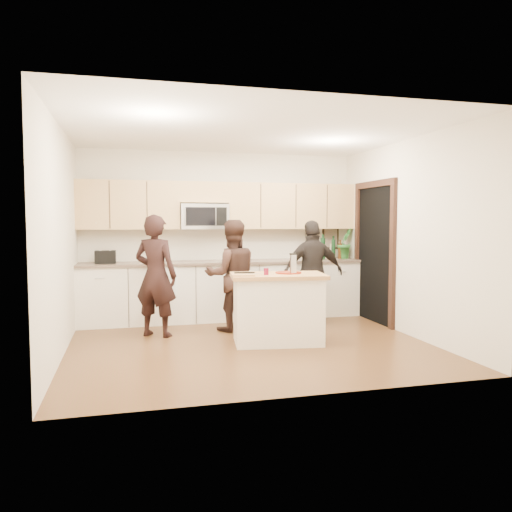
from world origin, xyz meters
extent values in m
plane|color=#512E1B|center=(0.00, 0.00, 0.00)|extent=(4.50, 4.50, 0.00)
cube|color=beige|center=(0.00, 2.00, 1.35)|extent=(4.50, 0.02, 2.70)
cube|color=beige|center=(0.00, -2.00, 1.35)|extent=(4.50, 0.02, 2.70)
cube|color=beige|center=(-2.25, 0.00, 1.35)|extent=(0.02, 4.00, 2.70)
cube|color=beige|center=(2.25, 0.00, 1.35)|extent=(0.02, 4.00, 2.70)
cube|color=white|center=(0.00, 0.00, 2.70)|extent=(4.50, 4.00, 0.02)
cube|color=silver|center=(0.00, 1.69, 0.45)|extent=(4.50, 0.62, 0.90)
cube|color=#786250|center=(0.00, 1.68, 0.92)|extent=(4.50, 0.66, 0.04)
cube|color=tan|center=(-1.48, 1.83, 1.83)|extent=(1.55, 0.33, 0.75)
cube|color=tan|center=(1.17, 1.83, 1.83)|extent=(2.17, 0.33, 0.75)
cube|color=tan|center=(-0.31, 1.83, 2.04)|extent=(0.78, 0.33, 0.33)
cube|color=silver|center=(-0.31, 1.80, 1.65)|extent=(0.76, 0.40, 0.40)
cube|color=black|center=(-0.39, 1.60, 1.65)|extent=(0.47, 0.01, 0.29)
cube|color=black|center=(-0.06, 1.60, 1.65)|extent=(0.17, 0.01, 0.29)
cube|color=black|center=(2.24, 0.90, 1.05)|extent=(0.02, 1.05, 2.10)
cube|color=black|center=(2.22, 0.33, 1.05)|extent=(0.06, 0.10, 2.10)
cube|color=black|center=(2.22, 1.48, 1.05)|extent=(0.06, 0.10, 2.10)
cube|color=black|center=(2.22, 0.90, 2.15)|extent=(0.06, 1.25, 0.10)
cube|color=black|center=(1.95, 1.99, 1.28)|extent=(0.30, 0.03, 0.38)
cube|color=tan|center=(1.95, 1.97, 1.28)|extent=(0.24, 0.00, 0.32)
cube|color=white|center=(-0.95, 1.38, 0.70)|extent=(0.34, 0.01, 0.48)
cube|color=white|center=(-0.95, 1.67, 0.94)|extent=(0.34, 0.60, 0.01)
cube|color=silver|center=(0.37, -0.04, 0.42)|extent=(1.18, 0.79, 0.85)
cube|color=tan|center=(0.37, -0.04, 0.88)|extent=(1.29, 0.86, 0.05)
cylinder|color=maroon|center=(0.52, -0.01, 0.91)|extent=(0.34, 0.34, 0.02)
cube|color=silver|center=(0.55, -0.12, 1.03)|extent=(0.07, 0.06, 0.23)
cube|color=black|center=(0.55, -0.12, 1.16)|extent=(0.08, 0.06, 0.02)
cylinder|color=maroon|center=(0.19, -0.13, 0.94)|extent=(0.06, 0.06, 0.09)
cube|color=tan|center=(-0.12, -0.16, 0.91)|extent=(0.30, 0.23, 0.02)
cube|color=black|center=(-0.07, -0.03, 0.93)|extent=(0.26, 0.07, 0.02)
cube|color=silver|center=(0.04, -0.13, 0.92)|extent=(0.20, 0.05, 0.01)
cube|color=black|center=(-1.83, 1.67, 1.04)|extent=(0.31, 0.22, 0.20)
cube|color=silver|center=(-1.90, 1.67, 1.14)|extent=(0.03, 0.15, 0.00)
cube|color=silver|center=(-1.76, 1.67, 1.14)|extent=(0.03, 0.15, 0.00)
cylinder|color=#3A1F0A|center=(1.47, 1.74, 1.11)|extent=(0.08, 0.08, 0.34)
cylinder|color=#B3AA8C|center=(1.73, 1.69, 1.08)|extent=(0.08, 0.08, 0.28)
cylinder|color=black|center=(1.92, 1.77, 1.13)|extent=(0.07, 0.07, 0.39)
cylinder|color=#3A1F0A|center=(2.00, 1.69, 1.10)|extent=(0.07, 0.07, 0.32)
cylinder|color=#B3AA8C|center=(1.92, 1.84, 1.10)|extent=(0.08, 0.08, 0.31)
cylinder|color=black|center=(1.66, 1.61, 1.15)|extent=(0.08, 0.08, 0.42)
imported|color=#2B6C2C|center=(2.10, 1.72, 1.21)|extent=(0.38, 0.37, 0.54)
imported|color=black|center=(-1.14, 0.74, 0.83)|extent=(0.73, 0.66, 1.67)
imported|color=black|center=(-0.06, 0.84, 0.80)|extent=(0.78, 0.61, 1.60)
imported|color=black|center=(1.21, 0.88, 0.80)|extent=(0.94, 0.41, 1.59)
camera|label=1|loc=(-1.50, -6.15, 1.58)|focal=35.00mm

